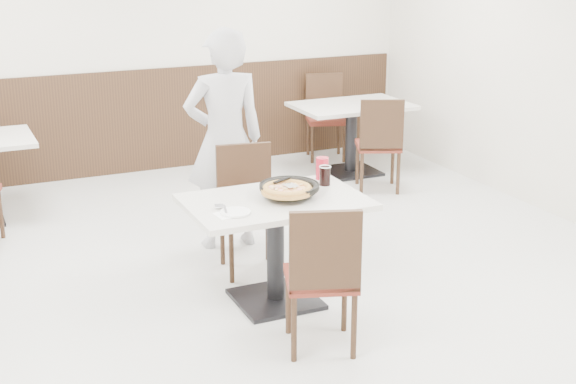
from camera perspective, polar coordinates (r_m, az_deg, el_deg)
name	(u,v)px	position (r m, az deg, el deg)	size (l,w,h in m)	color
floor	(277,293)	(5.77, -0.80, -7.19)	(7.00, 7.00, 0.00)	#A9A9A4
wall_back	(142,40)	(8.62, -10.33, 10.57)	(6.00, 0.04, 2.80)	beige
wainscot_back	(147,121)	(8.75, -9.99, 5.03)	(5.90, 0.03, 1.10)	black
main_table	(275,251)	(5.50, -0.90, -4.23)	(1.20, 0.80, 0.75)	beige
chair_near	(321,275)	(4.88, 2.34, -5.91)	(0.42, 0.42, 0.95)	black
chair_far	(250,212)	(5.98, -2.74, -1.40)	(0.42, 0.42, 0.95)	black
trivet	(282,196)	(5.39, -0.46, -0.27)	(0.12, 0.12, 0.04)	black
pizza_pan	(289,191)	(5.42, 0.10, 0.10)	(0.37, 0.37, 0.01)	black
pizza	(287,191)	(5.35, -0.07, 0.08)	(0.35, 0.35, 0.02)	tan
pizza_server	(291,185)	(5.36, 0.18, 0.48)	(0.08, 0.10, 0.00)	white
napkin	(228,215)	(5.08, -4.29, -1.62)	(0.15, 0.15, 0.00)	white
side_plate	(235,212)	(5.10, -3.76, -1.45)	(0.20, 0.20, 0.01)	white
fork	(225,209)	(5.14, -4.49, -1.22)	(0.02, 0.17, 0.00)	white
cola_glass	(325,176)	(5.67, 2.65, 1.13)	(0.08, 0.08, 0.13)	black
red_cup	(322,168)	(5.81, 2.45, 1.70)	(0.09, 0.09, 0.16)	#AC1727
diner_person	(225,140)	(6.40, -4.54, 3.72)	(0.65, 0.43, 1.78)	silver
bg_table_right	(351,139)	(8.58, 4.50, 3.80)	(1.20, 0.80, 0.75)	beige
bg_chair_right_near	(378,143)	(8.01, 6.44, 3.47)	(0.42, 0.42, 0.95)	black
bg_chair_right_far	(326,118)	(9.11, 2.73, 5.30)	(0.42, 0.42, 0.95)	black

